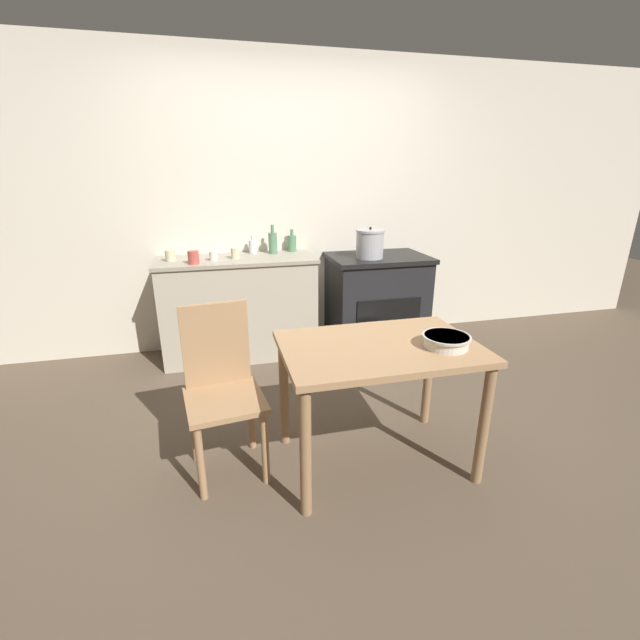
{
  "coord_description": "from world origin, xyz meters",
  "views": [
    {
      "loc": [
        -0.7,
        -2.38,
        1.59
      ],
      "look_at": [
        0.0,
        0.42,
        0.58
      ],
      "focal_mm": 24.0,
      "sensor_mm": 36.0,
      "label": 1
    }
  ],
  "objects_px": {
    "stock_pot": "(370,244)",
    "stove": "(376,300)",
    "chair": "(222,386)",
    "cup_center_right": "(193,257)",
    "cup_mid_right": "(235,253)",
    "work_table": "(379,364)",
    "flour_sack": "(374,345)",
    "bottle_mid_left": "(273,242)",
    "bottle_far_left": "(253,246)",
    "bottle_left": "(293,243)",
    "cup_center": "(170,256)",
    "mixing_bowl_large": "(446,340)",
    "cup_center_left": "(214,256)"
  },
  "relations": [
    {
      "from": "stock_pot",
      "to": "stove",
      "type": "bearing_deg",
      "value": 35.75
    },
    {
      "from": "chair",
      "to": "cup_center_right",
      "type": "relative_size",
      "value": 8.96
    },
    {
      "from": "stove",
      "to": "cup_mid_right",
      "type": "distance_m",
      "value": 1.37
    },
    {
      "from": "stove",
      "to": "cup_center_right",
      "type": "height_order",
      "value": "cup_center_right"
    },
    {
      "from": "stove",
      "to": "work_table",
      "type": "xyz_separation_m",
      "value": [
        -0.64,
        -1.68,
        0.19
      ]
    },
    {
      "from": "flour_sack",
      "to": "bottle_mid_left",
      "type": "height_order",
      "value": "bottle_mid_left"
    },
    {
      "from": "stove",
      "to": "bottle_far_left",
      "type": "height_order",
      "value": "bottle_far_left"
    },
    {
      "from": "work_table",
      "to": "stock_pot",
      "type": "relative_size",
      "value": 3.82
    },
    {
      "from": "bottle_left",
      "to": "bottle_mid_left",
      "type": "xyz_separation_m",
      "value": [
        -0.19,
        -0.06,
        0.02
      ]
    },
    {
      "from": "flour_sack",
      "to": "cup_center_right",
      "type": "distance_m",
      "value": 1.65
    },
    {
      "from": "flour_sack",
      "to": "chair",
      "type": "bearing_deg",
      "value": -140.96
    },
    {
      "from": "cup_center_right",
      "to": "stove",
      "type": "bearing_deg",
      "value": 4.6
    },
    {
      "from": "stove",
      "to": "chair",
      "type": "xyz_separation_m",
      "value": [
        -1.47,
        -1.5,
        0.06
      ]
    },
    {
      "from": "flour_sack",
      "to": "cup_center",
      "type": "bearing_deg",
      "value": 163.27
    },
    {
      "from": "mixing_bowl_large",
      "to": "work_table",
      "type": "bearing_deg",
      "value": 160.99
    },
    {
      "from": "chair",
      "to": "bottle_far_left",
      "type": "height_order",
      "value": "bottle_far_left"
    },
    {
      "from": "cup_center_right",
      "to": "bottle_left",
      "type": "bearing_deg",
      "value": 22.6
    },
    {
      "from": "mixing_bowl_large",
      "to": "cup_center_right",
      "type": "height_order",
      "value": "cup_center_right"
    },
    {
      "from": "bottle_far_left",
      "to": "bottle_left",
      "type": "bearing_deg",
      "value": 3.7
    },
    {
      "from": "stove",
      "to": "cup_center",
      "type": "height_order",
      "value": "cup_center"
    },
    {
      "from": "stove",
      "to": "cup_mid_right",
      "type": "bearing_deg",
      "value": 179.42
    },
    {
      "from": "flour_sack",
      "to": "bottle_mid_left",
      "type": "xyz_separation_m",
      "value": [
        -0.75,
        0.62,
        0.8
      ]
    },
    {
      "from": "stove",
      "to": "stock_pot",
      "type": "relative_size",
      "value": 3.27
    },
    {
      "from": "cup_center_left",
      "to": "cup_center_right",
      "type": "distance_m",
      "value": 0.18
    },
    {
      "from": "mixing_bowl_large",
      "to": "bottle_mid_left",
      "type": "xyz_separation_m",
      "value": [
        -0.61,
        1.96,
        0.22
      ]
    },
    {
      "from": "flour_sack",
      "to": "stock_pot",
      "type": "bearing_deg",
      "value": 79.3
    },
    {
      "from": "stock_pot",
      "to": "cup_center_left",
      "type": "distance_m",
      "value": 1.34
    },
    {
      "from": "bottle_far_left",
      "to": "flour_sack",
      "type": "bearing_deg",
      "value": -35.86
    },
    {
      "from": "bottle_mid_left",
      "to": "cup_center",
      "type": "xyz_separation_m",
      "value": [
        -0.86,
        -0.14,
        -0.05
      ]
    },
    {
      "from": "stock_pot",
      "to": "bottle_mid_left",
      "type": "height_order",
      "value": "bottle_mid_left"
    },
    {
      "from": "cup_center_right",
      "to": "stock_pot",
      "type": "bearing_deg",
      "value": 1.75
    },
    {
      "from": "work_table",
      "to": "chair",
      "type": "bearing_deg",
      "value": 167.54
    },
    {
      "from": "chair",
      "to": "flour_sack",
      "type": "distance_m",
      "value": 1.68
    },
    {
      "from": "chair",
      "to": "stock_pot",
      "type": "relative_size",
      "value": 3.43
    },
    {
      "from": "flour_sack",
      "to": "cup_center_right",
      "type": "bearing_deg",
      "value": 166.93
    },
    {
      "from": "cup_center_right",
      "to": "cup_mid_right",
      "type": "bearing_deg",
      "value": 23.09
    },
    {
      "from": "mixing_bowl_large",
      "to": "bottle_far_left",
      "type": "bearing_deg",
      "value": 111.53
    },
    {
      "from": "bottle_mid_left",
      "to": "cup_center",
      "type": "bearing_deg",
      "value": -170.69
    },
    {
      "from": "bottle_far_left",
      "to": "bottle_mid_left",
      "type": "relative_size",
      "value": 0.65
    },
    {
      "from": "cup_center_left",
      "to": "cup_center",
      "type": "relative_size",
      "value": 0.86
    },
    {
      "from": "cup_center_left",
      "to": "stock_pot",
      "type": "bearing_deg",
      "value": -2.08
    },
    {
      "from": "cup_center",
      "to": "cup_center_right",
      "type": "bearing_deg",
      "value": -39.43
    },
    {
      "from": "bottle_mid_left",
      "to": "stove",
      "type": "bearing_deg",
      "value": -10.01
    },
    {
      "from": "stove",
      "to": "bottle_far_left",
      "type": "bearing_deg",
      "value": 169.45
    },
    {
      "from": "mixing_bowl_large",
      "to": "cup_center_right",
      "type": "distance_m",
      "value": 2.11
    },
    {
      "from": "chair",
      "to": "cup_center_right",
      "type": "distance_m",
      "value": 1.45
    },
    {
      "from": "bottle_left",
      "to": "cup_center_left",
      "type": "bearing_deg",
      "value": -159.47
    },
    {
      "from": "stove",
      "to": "stock_pot",
      "type": "distance_m",
      "value": 0.57
    },
    {
      "from": "stove",
      "to": "bottle_far_left",
      "type": "xyz_separation_m",
      "value": [
        -1.11,
        0.21,
        0.52
      ]
    },
    {
      "from": "bottle_left",
      "to": "mixing_bowl_large",
      "type": "bearing_deg",
      "value": -78.11
    }
  ]
}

